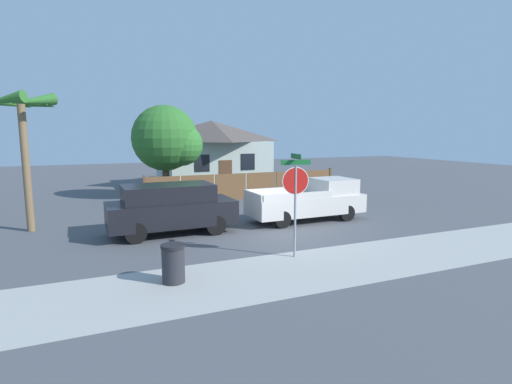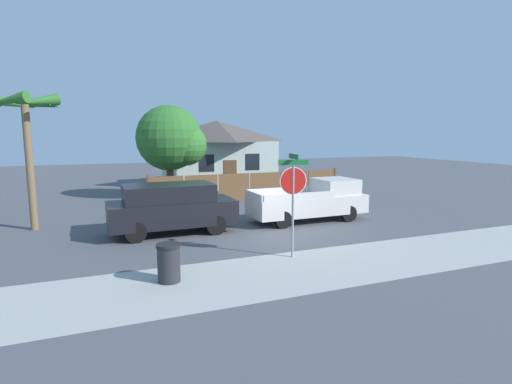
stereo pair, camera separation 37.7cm
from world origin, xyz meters
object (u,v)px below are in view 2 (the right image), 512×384
at_px(stop_sign, 293,188).
at_px(red_suv, 171,207).
at_px(house, 217,152).
at_px(oak_tree, 173,140).
at_px(trash_bin, 169,263).
at_px(orange_pickup, 312,201).
at_px(palm_tree, 25,114).

bearing_deg(stop_sign, red_suv, 132.58).
xyz_separation_m(house, stop_sign, (-2.78, -17.57, -0.26)).
bearing_deg(oak_tree, trash_bin, -100.83).
height_order(orange_pickup, trash_bin, orange_pickup).
bearing_deg(trash_bin, house, 70.00).
xyz_separation_m(orange_pickup, trash_bin, (-7.02, -5.01, -0.35)).
distance_m(palm_tree, trash_bin, 9.44).
distance_m(house, stop_sign, 17.79).
bearing_deg(oak_tree, red_suv, -100.84).
distance_m(palm_tree, stop_sign, 10.71).
bearing_deg(oak_tree, house, 50.41).
bearing_deg(red_suv, palm_tree, 151.49).
relative_size(palm_tree, trash_bin, 5.28).
distance_m(palm_tree, orange_pickup, 11.86).
distance_m(house, oak_tree, 6.50).
xyz_separation_m(house, red_suv, (-5.68, -13.22, -1.40)).
distance_m(house, palm_tree, 15.18).
bearing_deg(oak_tree, stop_sign, -84.06).
height_order(oak_tree, palm_tree, oak_tree).
bearing_deg(house, red_suv, -113.24).
height_order(house, palm_tree, palm_tree).
distance_m(red_suv, orange_pickup, 6.07).
height_order(palm_tree, orange_pickup, palm_tree).
height_order(palm_tree, trash_bin, palm_tree).
bearing_deg(orange_pickup, house, 90.69).
xyz_separation_m(oak_tree, palm_tree, (-6.52, -5.70, 1.10)).
bearing_deg(stop_sign, house, 89.94).
distance_m(oak_tree, trash_bin, 13.83).
bearing_deg(stop_sign, oak_tree, 104.87).
height_order(house, trash_bin, house).
relative_size(orange_pickup, trash_bin, 5.14).
relative_size(house, red_suv, 1.63).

